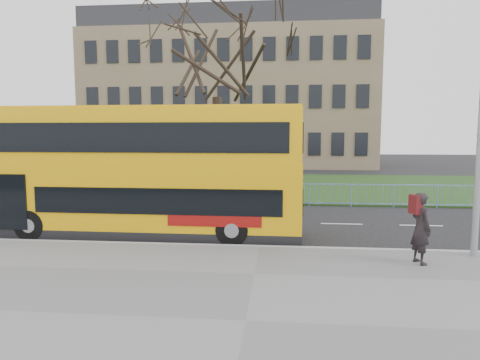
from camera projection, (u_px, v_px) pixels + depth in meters
name	position (u px, v px, depth m)	size (l,w,h in m)	color
ground	(262.00, 238.00, 14.49)	(120.00, 120.00, 0.00)	black
pavement	(245.00, 324.00, 7.80)	(80.00, 10.50, 0.12)	slate
kerb	(260.00, 248.00, 12.95)	(80.00, 0.20, 0.14)	#939396
grass_verge	(272.00, 185.00, 28.63)	(80.00, 15.40, 0.08)	#1C3B15
guard_railing	(268.00, 194.00, 20.96)	(40.00, 0.12, 1.10)	#7395CD
bare_tree	(217.00, 78.00, 23.95)	(9.12, 9.12, 13.03)	black
civic_building	(232.00, 103.00, 48.84)	(30.00, 15.00, 14.00)	#7A684D
yellow_bus	(148.00, 168.00, 14.58)	(10.37, 2.58, 4.34)	#F5B00A
pedestrian	(421.00, 228.00, 11.14)	(0.69, 0.45, 1.88)	black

